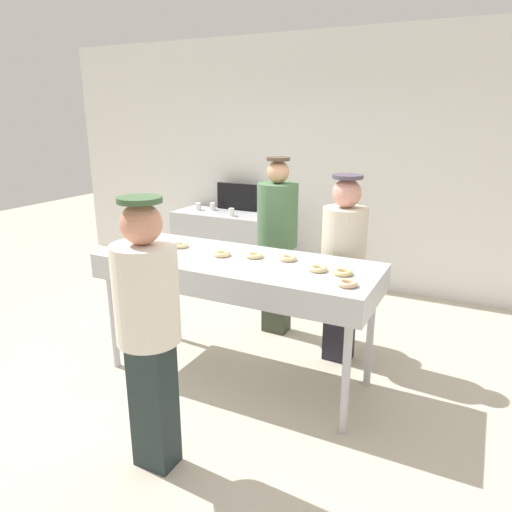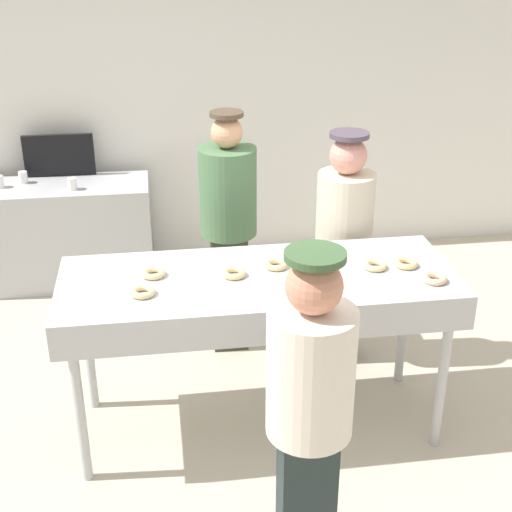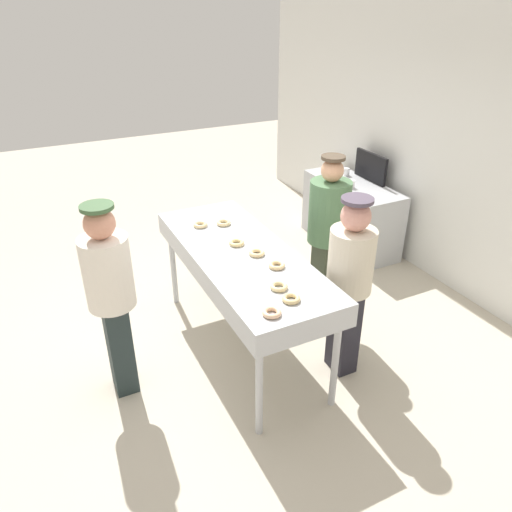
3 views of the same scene
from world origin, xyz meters
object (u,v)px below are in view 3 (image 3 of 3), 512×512
plain_donut_0 (200,225)px  paper_cup_1 (347,172)px  menu_display (371,167)px  worker_baker (328,230)px  plain_donut_7 (291,299)px  paper_cup_2 (352,184)px  plain_donut_1 (237,243)px  plain_donut_6 (224,223)px  fryer_conveyor (242,261)px  plain_donut_4 (278,287)px  plain_donut_2 (257,253)px  paper_cup_0 (334,169)px  worker_assistant (349,277)px  customer_waiting (111,291)px  prep_counter (351,214)px  plain_donut_5 (272,313)px  plain_donut_3 (277,265)px

plain_donut_0 → paper_cup_1: 2.56m
menu_display → worker_baker: bearing=-49.8°
paper_cup_1 → menu_display: (0.28, 0.15, 0.13)m
plain_donut_7 → paper_cup_2: (-2.02, 2.02, -0.13)m
plain_donut_1 → plain_donut_6: size_ratio=1.00×
fryer_conveyor → worker_baker: bearing=94.0°
worker_baker → paper_cup_2: bearing=-44.5°
plain_donut_4 → menu_display: (-1.96, 2.39, -0.00)m
plain_donut_2 → paper_cup_0: 2.79m
fryer_conveyor → paper_cup_0: bearing=129.2°
plain_donut_1 → worker_baker: worker_baker is taller
plain_donut_0 → worker_assistant: 1.51m
plain_donut_6 → plain_donut_7: bearing=-3.1°
paper_cup_0 → plain_donut_2: bearing=-47.8°
plain_donut_6 → customer_waiting: size_ratio=0.08×
plain_donut_0 → plain_donut_1: same height
paper_cup_0 → paper_cup_1: 0.19m
plain_donut_1 → prep_counter: bearing=118.8°
plain_donut_2 → prep_counter: size_ratio=0.09×
paper_cup_1 → menu_display: size_ratio=0.17×
plain_donut_2 → paper_cup_2: (-1.29, 1.93, -0.13)m
fryer_conveyor → worker_baker: worker_baker is taller
plain_donut_6 → plain_donut_7: (1.41, -0.08, 0.00)m
plain_donut_7 → plain_donut_4: bearing=-177.9°
fryer_conveyor → prep_counter: 2.56m
plain_donut_5 → customer_waiting: 1.27m
plain_donut_0 → plain_donut_1: (0.50, 0.15, 0.00)m
plain_donut_7 → fryer_conveyor: bearing=-179.8°
plain_donut_0 → prep_counter: 2.45m
plain_donut_5 → plain_donut_4: bearing=143.6°
fryer_conveyor → paper_cup_1: bearing=125.3°
plain_donut_6 → customer_waiting: 1.35m
plain_donut_0 → plain_donut_7: (1.47, 0.14, 0.00)m
worker_assistant → plain_donut_2: bearing=45.6°
plain_donut_0 → customer_waiting: 1.20m
fryer_conveyor → plain_donut_1: plain_donut_1 is taller
plain_donut_6 → paper_cup_1: (-1.02, 2.16, -0.13)m
fryer_conveyor → paper_cup_0: fryer_conveyor is taller
paper_cup_0 → paper_cup_1: same height
plain_donut_0 → worker_baker: bearing=61.9°
fryer_conveyor → plain_donut_4: (0.66, -0.00, 0.12)m
plain_donut_2 → worker_baker: 0.85m
customer_waiting → prep_counter: 3.57m
plain_donut_0 → plain_donut_2: size_ratio=1.00×
paper_cup_2 → fryer_conveyor: bearing=-59.8°
plain_donut_6 → plain_donut_1: bearing=-8.3°
worker_baker → paper_cup_1: 2.01m
worker_baker → paper_cup_2: worker_baker is taller
paper_cup_0 → plain_donut_3: bearing=-43.4°
fryer_conveyor → plain_donut_5: (0.93, -0.20, 0.12)m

